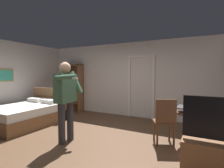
% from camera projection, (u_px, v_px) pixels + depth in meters
% --- Properties ---
extents(ground_plane, '(6.87, 6.87, 0.00)m').
position_uv_depth(ground_plane, '(75.00, 140.00, 3.96)').
color(ground_plane, brown).
extents(wall_back, '(6.49, 0.12, 2.59)m').
position_uv_depth(wall_back, '(124.00, 80.00, 6.25)').
color(wall_back, silver).
rests_on(wall_back, ground_plane).
extents(doorway_frame, '(0.93, 0.08, 2.13)m').
position_uv_depth(doorway_frame, '(141.00, 82.00, 5.87)').
color(doorway_frame, white).
rests_on(doorway_frame, ground_plane).
extents(bed, '(1.50, 1.95, 1.02)m').
position_uv_depth(bed, '(27.00, 114.00, 5.18)').
color(bed, brown).
rests_on(bed, ground_plane).
extents(bookshelf, '(0.80, 0.32, 1.88)m').
position_uv_depth(bookshelf, '(74.00, 86.00, 7.07)').
color(bookshelf, brown).
rests_on(bookshelf, ground_plane).
extents(tv_flatscreen, '(1.08, 0.40, 1.19)m').
position_uv_depth(tv_flatscreen, '(222.00, 156.00, 2.45)').
color(tv_flatscreen, brown).
rests_on(tv_flatscreen, ground_plane).
extents(side_table, '(0.57, 0.57, 0.70)m').
position_uv_depth(side_table, '(188.00, 123.00, 3.67)').
color(side_table, brown).
rests_on(side_table, ground_plane).
extents(laptop, '(0.40, 0.40, 0.15)m').
position_uv_depth(laptop, '(186.00, 110.00, 3.63)').
color(laptop, black).
rests_on(laptop, side_table).
extents(bottle_on_table, '(0.06, 0.06, 0.22)m').
position_uv_depth(bottle_on_table, '(196.00, 109.00, 3.51)').
color(bottle_on_table, '#3E4E0F').
rests_on(bottle_on_table, side_table).
extents(wooden_chair, '(0.56, 0.56, 0.99)m').
position_uv_depth(wooden_chair, '(165.00, 120.00, 3.65)').
color(wooden_chair, brown).
rests_on(wooden_chair, ground_plane).
extents(person_blue_shirt, '(0.71, 0.62, 1.76)m').
position_uv_depth(person_blue_shirt, '(66.00, 95.00, 3.79)').
color(person_blue_shirt, '#333338').
rests_on(person_blue_shirt, ground_plane).
extents(suitcase_dark, '(0.62, 0.39, 0.32)m').
position_uv_depth(suitcase_dark, '(61.00, 114.00, 5.81)').
color(suitcase_dark, black).
rests_on(suitcase_dark, ground_plane).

